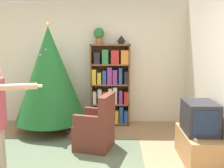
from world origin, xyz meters
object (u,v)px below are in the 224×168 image
at_px(television, 200,117).
at_px(armchair, 96,129).
at_px(table_lamp, 121,39).
at_px(christmas_tree, 50,74).
at_px(potted_plant, 99,35).
at_px(bookshelf, 111,87).

bearing_deg(television, armchair, 165.03).
xyz_separation_m(armchair, table_lamp, (0.42, 1.26, 1.48)).
relative_size(television, table_lamp, 2.74).
bearing_deg(christmas_tree, potted_plant, 24.16).
bearing_deg(armchair, television, 89.91).
relative_size(television, potted_plant, 1.66).
relative_size(television, christmas_tree, 0.26).
height_order(bookshelf, television, bookshelf).
height_order(television, table_lamp, table_lamp).
bearing_deg(bookshelf, table_lamp, 2.55).
height_order(christmas_tree, potted_plant, christmas_tree).
bearing_deg(christmas_tree, table_lamp, 16.74).
xyz_separation_m(armchair, potted_plant, (-0.04, 1.26, 1.57)).
bearing_deg(armchair, bookshelf, -174.16).
height_order(television, armchair, armchair).
bearing_deg(television, table_lamp, 123.75).
bearing_deg(potted_plant, armchair, -88.31).
height_order(potted_plant, table_lamp, potted_plant).
bearing_deg(armchair, table_lamp, 176.43).
bearing_deg(potted_plant, christmas_tree, -155.84).
xyz_separation_m(christmas_tree, armchair, (0.97, -0.84, -0.81)).
bearing_deg(christmas_tree, television, -26.58).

